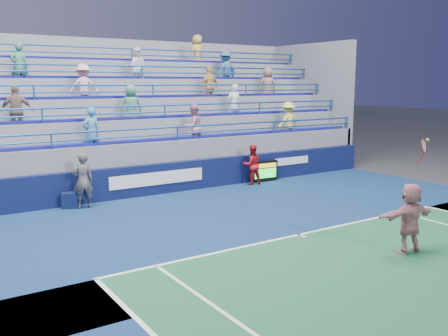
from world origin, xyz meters
TOP-DOWN VIEW (x-y plane):
  - ground at (0.00, 0.00)m, footprint 120.00×120.00m
  - sponsor_wall at (0.00, 6.50)m, footprint 18.00×0.32m
  - bleacher_stand at (-0.00, 10.27)m, footprint 18.00×5.60m
  - serve_speed_board at (3.64, 6.18)m, footprint 1.22×0.17m
  - judge_chair at (-4.14, 6.22)m, footprint 0.67×0.68m
  - tennis_player at (1.26, -2.39)m, footprint 1.60×0.73m
  - line_judge at (-3.81, 5.90)m, footprint 0.68×0.47m
  - ball_girl at (2.88, 6.01)m, footprint 0.88×0.75m

SIDE VIEW (x-z plane):
  - ground at x=0.00m, z-range 0.00..0.00m
  - judge_chair at x=-4.14m, z-range -0.16..0.73m
  - serve_speed_board at x=3.64m, z-range 0.00..0.84m
  - sponsor_wall at x=0.00m, z-range 0.00..1.10m
  - ball_girl at x=2.88m, z-range 0.00..1.57m
  - tennis_player at x=1.26m, z-range -0.50..2.18m
  - line_judge at x=-3.81m, z-range 0.00..1.80m
  - bleacher_stand at x=0.00m, z-range -1.52..4.61m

